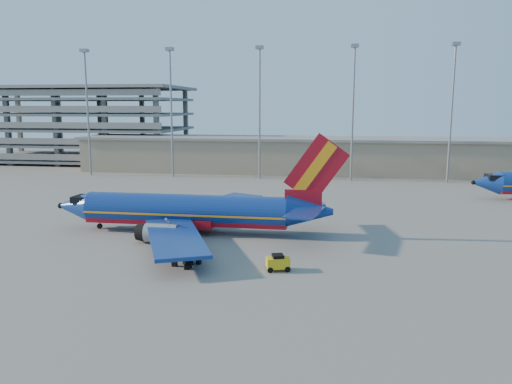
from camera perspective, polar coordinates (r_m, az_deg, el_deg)
ground at (r=65.79m, az=-1.11°, el=-4.24°), size 220.00×220.00×0.00m
terminal_building at (r=121.45m, az=8.27°, el=4.20°), size 122.00×16.00×8.50m
parking_garage at (r=155.21m, az=-19.49°, el=7.68°), size 62.00×32.00×21.40m
light_mast_row at (r=109.06m, az=5.70°, el=10.59°), size 101.60×1.60×28.65m
aircraft_main at (r=63.87m, az=-7.22°, el=-2.22°), size 37.83×36.44×12.82m
baggage_tug at (r=49.39m, az=2.51°, el=-8.02°), size 2.57×1.97×1.63m
luggage_pile at (r=51.30m, az=-7.94°, el=-8.13°), size 2.75×2.28×0.55m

